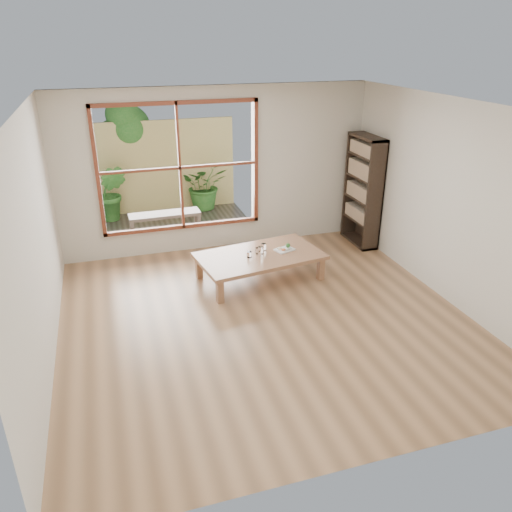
{
  "coord_description": "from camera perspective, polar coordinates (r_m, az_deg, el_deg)",
  "views": [
    {
      "loc": [
        -1.72,
        -5.19,
        3.32
      ],
      "look_at": [
        0.1,
        0.68,
        0.55
      ],
      "focal_mm": 35.0,
      "sensor_mm": 36.0,
      "label": 1
    }
  ],
  "objects": [
    {
      "name": "food_tray",
      "position": [
        7.35,
        3.34,
        0.85
      ],
      "size": [
        0.32,
        0.27,
        0.09
      ],
      "rotation": [
        0.0,
        0.0,
        0.33
      ],
      "color": "white",
      "rests_on": "low_table"
    },
    {
      "name": "shrub_right",
      "position": [
        10.15,
        -5.87,
        8.14
      ],
      "size": [
        0.93,
        0.82,
        1.0
      ],
      "primitive_type": "imported",
      "rotation": [
        0.0,
        0.0,
        -0.04
      ],
      "color": "#325C22",
      "rests_on": "deck"
    },
    {
      "name": "ground",
      "position": [
        6.4,
        0.98,
        -7.02
      ],
      "size": [
        5.0,
        5.0,
        0.0
      ],
      "primitive_type": "plane",
      "color": "#AC7F56",
      "rests_on": "ground"
    },
    {
      "name": "glass_mid",
      "position": [
        7.3,
        0.87,
        1.02
      ],
      "size": [
        0.08,
        0.08,
        0.11
      ],
      "primitive_type": "cylinder",
      "color": "silver",
      "rests_on": "low_table"
    },
    {
      "name": "garden_tree",
      "position": [
        10.2,
        -14.93,
        13.92
      ],
      "size": [
        1.04,
        0.85,
        2.22
      ],
      "color": "#4C3D2D",
      "rests_on": "ground"
    },
    {
      "name": "bookshelf",
      "position": [
        8.52,
        12.13,
        7.27
      ],
      "size": [
        0.29,
        0.82,
        1.82
      ],
      "primitive_type": "cube",
      "color": "#31241B",
      "rests_on": "ground"
    },
    {
      "name": "garden_bench",
      "position": [
        8.94,
        -10.39,
        4.49
      ],
      "size": [
        1.25,
        0.39,
        0.39
      ],
      "rotation": [
        0.0,
        0.0,
        0.02
      ],
      "color": "#31241B",
      "rests_on": "deck"
    },
    {
      "name": "deck",
      "position": [
        9.43,
        -9.29,
        3.3
      ],
      "size": [
        2.8,
        2.0,
        0.05
      ],
      "primitive_type": "cube",
      "color": "#3B342B",
      "rests_on": "ground"
    },
    {
      "name": "glass_tall",
      "position": [
        7.12,
        0.53,
        0.54
      ],
      "size": [
        0.08,
        0.08,
        0.14
      ],
      "primitive_type": "cylinder",
      "color": "silver",
      "rests_on": "low_table"
    },
    {
      "name": "glass_small",
      "position": [
        7.09,
        -0.76,
        0.16
      ],
      "size": [
        0.07,
        0.07,
        0.09
      ],
      "primitive_type": "cylinder",
      "color": "silver",
      "rests_on": "low_table"
    },
    {
      "name": "shrub_left",
      "position": [
        9.8,
        -16.19,
        6.94
      ],
      "size": [
        0.71,
        0.63,
        1.07
      ],
      "primitive_type": "imported",
      "rotation": [
        0.0,
        0.0,
        -0.31
      ],
      "color": "#325C22",
      "rests_on": "deck"
    },
    {
      "name": "floor_cushion",
      "position": [
        8.04,
        -2.86,
        0.1
      ],
      "size": [
        0.62,
        0.62,
        0.07
      ],
      "primitive_type": "cube",
      "rotation": [
        0.0,
        0.0,
        0.25
      ],
      "color": "beige",
      "rests_on": "ground"
    },
    {
      "name": "glass_short",
      "position": [
        7.21,
        0.21,
        0.62
      ],
      "size": [
        0.07,
        0.07,
        0.09
      ],
      "primitive_type": "cylinder",
      "color": "silver",
      "rests_on": "low_table"
    },
    {
      "name": "low_table",
      "position": [
        7.22,
        0.42,
        -0.15
      ],
      "size": [
        1.89,
        1.25,
        0.39
      ],
      "rotation": [
        0.0,
        0.0,
        0.15
      ],
      "color": "#946647",
      "rests_on": "ground"
    },
    {
      "name": "bamboo_fence",
      "position": [
        10.11,
        -10.5,
        10.01
      ],
      "size": [
        2.8,
        0.06,
        1.8
      ],
      "primitive_type": "cube",
      "color": "tan",
      "rests_on": "ground"
    }
  ]
}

